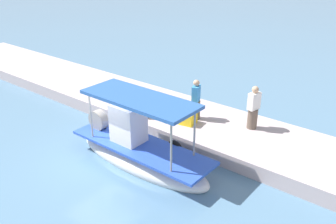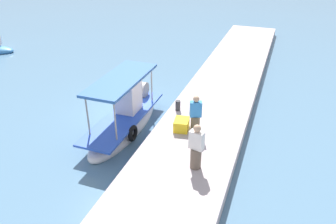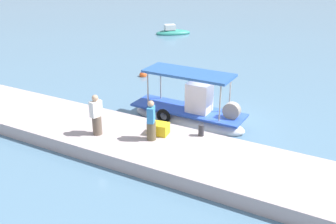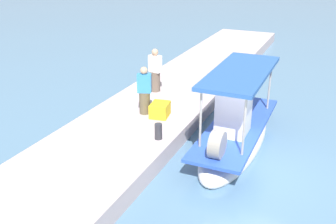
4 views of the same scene
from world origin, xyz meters
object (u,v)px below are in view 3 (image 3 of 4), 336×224
at_px(cargo_crate, 160,129).
at_px(marker_buoy, 143,75).
at_px(fisherman_by_crate, 96,117).
at_px(fisherman_near_bollard, 151,122).
at_px(moored_boat_mid, 173,32).
at_px(main_fishing_boat, 189,114).
at_px(mooring_bollard, 201,130).

xyz_separation_m(cargo_crate, marker_buoy, (-6.02, 8.16, -0.73)).
height_order(fisherman_by_crate, marker_buoy, fisherman_by_crate).
height_order(fisherman_near_bollard, moored_boat_mid, fisherman_near_bollard).
relative_size(main_fishing_boat, fisherman_near_bollard, 3.39).
bearing_deg(fisherman_by_crate, mooring_bollard, 26.82).
distance_m(fisherman_by_crate, mooring_bollard, 4.50).
distance_m(fisherman_by_crate, moored_boat_mid, 24.59).
xyz_separation_m(fisherman_by_crate, cargo_crate, (2.34, 1.30, -0.57)).
height_order(main_fishing_boat, marker_buoy, main_fishing_boat).
distance_m(marker_buoy, moored_boat_mid, 14.40).
bearing_deg(moored_boat_mid, marker_buoy, -69.87).
distance_m(main_fishing_boat, cargo_crate, 2.81).
bearing_deg(fisherman_by_crate, moored_boat_mid, 110.60).
bearing_deg(main_fishing_boat, marker_buoy, 138.66).
relative_size(mooring_bollard, moored_boat_mid, 0.14).
distance_m(fisherman_near_bollard, mooring_bollard, 2.21).
xyz_separation_m(mooring_bollard, marker_buoy, (-7.67, 7.45, -0.74)).
height_order(fisherman_near_bollard, marker_buoy, fisherman_near_bollard).
distance_m(fisherman_near_bollard, moored_boat_mid, 24.87).
xyz_separation_m(fisherman_near_bollard, mooring_bollard, (1.68, 1.33, -0.53)).
xyz_separation_m(main_fishing_boat, moored_boat_mid, (-11.07, 18.90, -0.33)).
distance_m(main_fishing_boat, moored_boat_mid, 21.90).
distance_m(fisherman_by_crate, cargo_crate, 2.74).
relative_size(main_fishing_boat, fisherman_by_crate, 3.28).
relative_size(fisherman_by_crate, moored_boat_mid, 0.50).
relative_size(fisherman_by_crate, cargo_crate, 2.37).
bearing_deg(mooring_bollard, fisherman_near_bollard, -141.53).
height_order(fisherman_by_crate, mooring_bollard, fisherman_by_crate).
relative_size(marker_buoy, moored_boat_mid, 0.14).
xyz_separation_m(fisherman_near_bollard, moored_boat_mid, (-10.95, 22.30, -1.20)).
bearing_deg(cargo_crate, fisherman_near_bollard, -93.19).
xyz_separation_m(mooring_bollard, moored_boat_mid, (-12.62, 20.97, -0.66)).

